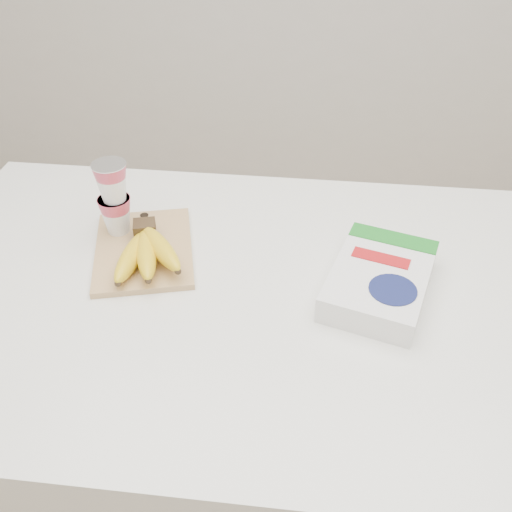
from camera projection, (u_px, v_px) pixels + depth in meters
The scene contains 6 objects.
room at pixel (219, 144), 0.97m from camera, with size 4.00×4.00×4.00m.
table at pixel (232, 435), 1.49m from camera, with size 1.37×0.91×1.03m, color white.
cutting_board at pixel (144, 249), 1.26m from camera, with size 0.21×0.29×0.01m, color tan.
bananas at pixel (146, 251), 1.20m from camera, with size 0.16×0.22×0.07m.
yogurt_stack at pixel (114, 196), 1.24m from camera, with size 0.08×0.08×0.17m.
cereal_box at pixel (380, 280), 1.14m from camera, with size 0.25×0.31×0.06m.
Camera 1 is at (0.16, -0.87, 1.80)m, focal length 40.00 mm.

